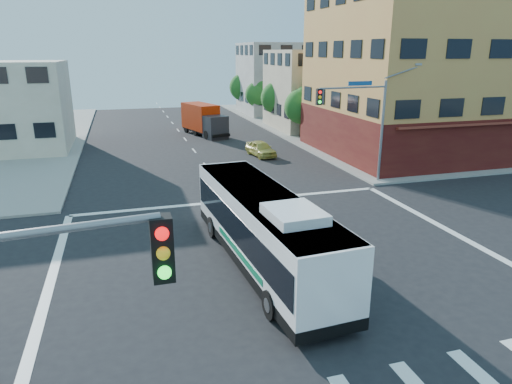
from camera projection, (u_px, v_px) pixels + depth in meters
name	position (u px, v px, depth m)	size (l,w,h in m)	color
ground	(286.00, 268.00, 19.42)	(120.00, 120.00, 0.00)	black
sidewalk_ne	(443.00, 120.00, 60.90)	(50.00, 50.00, 0.15)	gray
corner_building_ne	(430.00, 86.00, 40.00)	(18.10, 15.44, 14.00)	#C28F45
building_east_near	(324.00, 90.00, 53.81)	(12.06, 10.06, 9.00)	#BDAE91
building_east_far	(284.00, 79.00, 66.49)	(12.06, 10.06, 10.00)	#ACACA6
signal_mast_ne	(362.00, 112.00, 30.12)	(7.91, 1.13, 8.07)	gray
street_tree_a	(303.00, 104.00, 47.16)	(3.60, 3.60, 5.53)	#321F12
street_tree_b	(278.00, 96.00, 54.44)	(3.80, 3.80, 5.79)	#321F12
street_tree_c	(258.00, 93.00, 61.86)	(3.40, 3.40, 5.29)	#321F12
street_tree_d	(243.00, 85.00, 69.07)	(4.00, 4.00, 6.03)	#321F12
transit_bus	(264.00, 228.00, 19.11)	(3.36, 12.21, 3.57)	black
box_truck	(204.00, 120.00, 49.76)	(4.17, 7.69, 3.33)	#26252A
parked_car	(261.00, 149.00, 40.01)	(1.57, 3.91, 1.33)	gold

